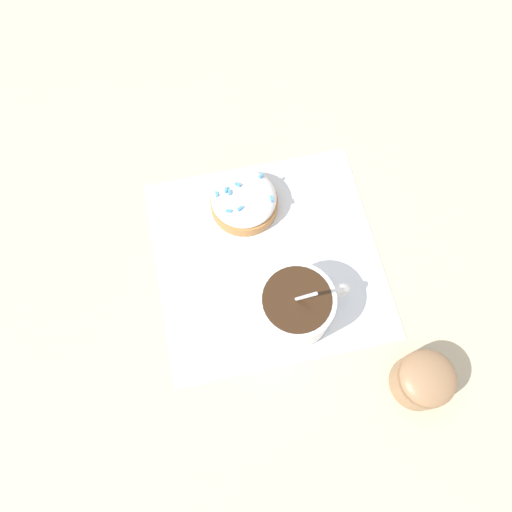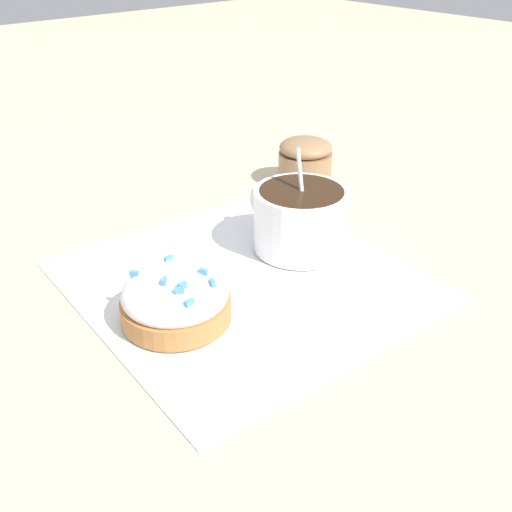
% 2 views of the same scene
% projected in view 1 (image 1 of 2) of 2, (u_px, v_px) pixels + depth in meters
% --- Properties ---
extents(ground_plane, '(3.00, 3.00, 0.00)m').
position_uv_depth(ground_plane, '(268.00, 258.00, 0.63)').
color(ground_plane, '#C6B793').
extents(paper_napkin, '(0.28, 0.29, 0.00)m').
position_uv_depth(paper_napkin, '(268.00, 258.00, 0.63)').
color(paper_napkin, white).
rests_on(paper_napkin, ground_plane).
extents(coffee_cup, '(0.09, 0.11, 0.09)m').
position_uv_depth(coffee_cup, '(296.00, 305.00, 0.57)').
color(coffee_cup, white).
rests_on(coffee_cup, paper_napkin).
extents(frosted_pastry, '(0.09, 0.09, 0.04)m').
position_uv_depth(frosted_pastry, '(244.00, 200.00, 0.63)').
color(frosted_pastry, '#B2753D').
rests_on(frosted_pastry, paper_napkin).
extents(sugar_bowl, '(0.06, 0.06, 0.06)m').
position_uv_depth(sugar_bowl, '(423.00, 380.00, 0.54)').
color(sugar_bowl, '#99704C').
rests_on(sugar_bowl, ground_plane).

